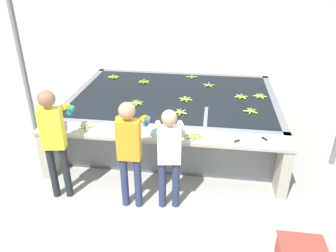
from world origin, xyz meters
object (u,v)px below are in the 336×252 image
at_px(banana_bunch_floating_1, 186,99).
at_px(banana_bunch_floating_4, 241,97).
at_px(banana_bunch_floating_5, 113,77).
at_px(worker_0, 54,135).
at_px(banana_bunch_floating_0, 180,112).
at_px(banana_bunch_floating_2, 251,111).
at_px(banana_bunch_floating_7, 144,82).
at_px(banana_bunch_floating_8, 192,77).
at_px(worker_1, 130,146).
at_px(banana_bunch_ledge_2, 87,127).
at_px(knife_1, 268,141).
at_px(worker_2, 169,151).
at_px(support_post_left, 23,67).
at_px(banana_bunch_floating_3, 136,103).
at_px(banana_bunch_ledge_0, 123,128).
at_px(knife_0, 240,140).
at_px(banana_bunch_ledge_1, 194,136).
at_px(banana_bunch_floating_6, 260,96).

xyz_separation_m(banana_bunch_floating_1, banana_bunch_floating_4, (1.07, 0.27, 0.00)).
relative_size(banana_bunch_floating_1, banana_bunch_floating_5, 1.00).
bearing_deg(worker_0, banana_bunch_floating_0, 38.25).
height_order(worker_0, banana_bunch_floating_2, worker_0).
relative_size(banana_bunch_floating_7, banana_bunch_floating_8, 1.00).
bearing_deg(worker_1, banana_bunch_floating_7, 97.74).
relative_size(worker_1, banana_bunch_floating_1, 5.96).
bearing_deg(banana_bunch_floating_5, banana_bunch_ledge_2, -83.54).
xyz_separation_m(worker_0, banana_bunch_floating_4, (2.80, 2.22, -0.15)).
bearing_deg(banana_bunch_floating_7, knife_1, -44.30).
height_order(worker_0, worker_2, worker_0).
bearing_deg(support_post_left, banana_bunch_floating_3, 7.01).
height_order(banana_bunch_floating_5, banana_bunch_floating_8, same).
bearing_deg(banana_bunch_floating_4, banana_bunch_floating_3, -163.63).
xyz_separation_m(banana_bunch_floating_2, banana_bunch_floating_5, (-2.94, 1.48, -0.00)).
distance_m(banana_bunch_ledge_0, knife_1, 2.23).
height_order(worker_1, knife_0, worker_1).
distance_m(banana_bunch_floating_2, support_post_left, 4.13).
relative_size(worker_0, worker_1, 1.05).
bearing_deg(banana_bunch_ledge_0, banana_bunch_ledge_1, -4.86).
bearing_deg(banana_bunch_floating_6, worker_2, -122.85).
height_order(banana_bunch_ledge_1, support_post_left, support_post_left).
relative_size(banana_bunch_floating_6, banana_bunch_floating_8, 1.00).
bearing_deg(banana_bunch_floating_1, banana_bunch_floating_0, -93.51).
bearing_deg(support_post_left, knife_1, -11.67).
height_order(banana_bunch_floating_5, banana_bunch_floating_6, same).
xyz_separation_m(banana_bunch_floating_0, banana_bunch_floating_1, (0.04, 0.61, -0.00)).
bearing_deg(banana_bunch_floating_1, banana_bunch_floating_2, -18.30).
distance_m(banana_bunch_floating_2, banana_bunch_floating_8, 2.09).
distance_m(banana_bunch_floating_8, knife_0, 2.95).
distance_m(banana_bunch_floating_2, banana_bunch_floating_6, 0.78).
distance_m(banana_bunch_floating_2, banana_bunch_floating_7, 2.52).
relative_size(banana_bunch_ledge_0, knife_0, 1.00).
xyz_separation_m(worker_1, banana_bunch_ledge_1, (0.86, 0.56, -0.08)).
bearing_deg(banana_bunch_floating_7, worker_1, -82.26).
relative_size(banana_bunch_ledge_1, banana_bunch_ledge_2, 1.03).
relative_size(worker_1, banana_bunch_floating_0, 6.06).
bearing_deg(worker_2, banana_bunch_floating_1, 88.44).
distance_m(banana_bunch_ledge_0, knife_0, 1.83).
distance_m(worker_1, banana_bunch_ledge_1, 1.03).
relative_size(banana_bunch_floating_2, banana_bunch_floating_7, 0.98).
height_order(banana_bunch_floating_2, banana_bunch_floating_3, same).
xyz_separation_m(banana_bunch_floating_0, banana_bunch_floating_8, (0.06, 1.96, 0.00)).
distance_m(banana_bunch_floating_6, support_post_left, 4.46).
bearing_deg(banana_bunch_floating_4, knife_0, -93.69).
xyz_separation_m(banana_bunch_floating_3, banana_bunch_floating_7, (-0.10, 1.17, 0.00)).
bearing_deg(knife_0, banana_bunch_floating_1, 123.32).
bearing_deg(knife_1, banana_bunch_floating_3, 153.55).
bearing_deg(banana_bunch_floating_3, banana_bunch_floating_7, 94.67).
bearing_deg(support_post_left, worker_0, -50.58).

